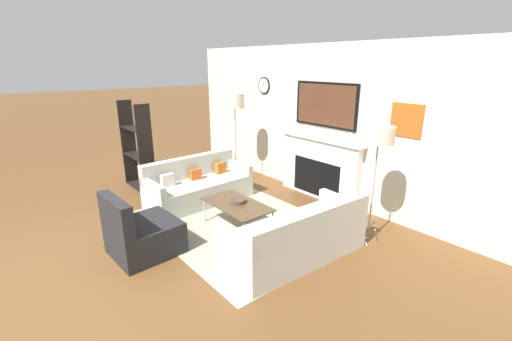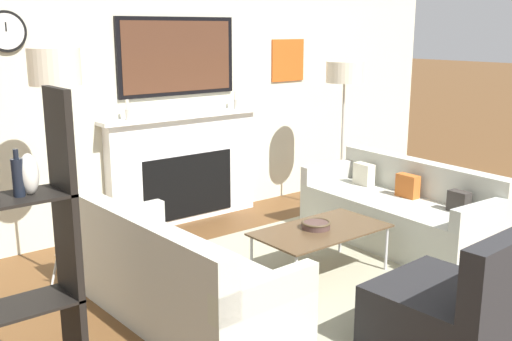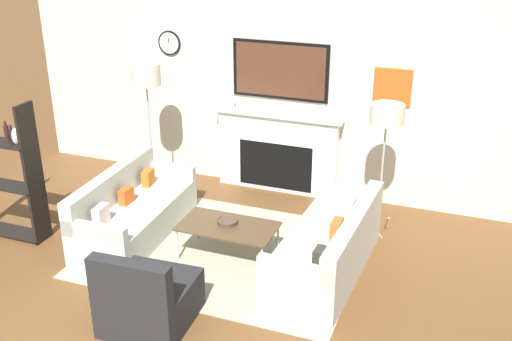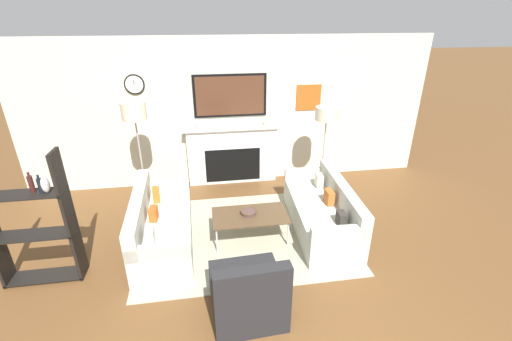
{
  "view_description": "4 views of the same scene",
  "coord_description": "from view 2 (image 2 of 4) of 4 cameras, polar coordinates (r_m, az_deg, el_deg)",
  "views": [
    {
      "loc": [
        3.83,
        0.01,
        2.39
      ],
      "look_at": [
        -0.03,
        3.21,
        0.8
      ],
      "focal_mm": 24.0,
      "sensor_mm": 36.0,
      "label": 1
    },
    {
      "loc": [
        -3.15,
        -0.46,
        1.96
      ],
      "look_at": [
        -0.03,
        3.46,
        0.76
      ],
      "focal_mm": 42.0,
      "sensor_mm": 36.0,
      "label": 2
    },
    {
      "loc": [
        2.43,
        -2.6,
        3.58
      ],
      "look_at": [
        0.32,
        2.98,
        1.01
      ],
      "focal_mm": 42.0,
      "sensor_mm": 36.0,
      "label": 3
    },
    {
      "loc": [
        -0.5,
        -1.39,
        3.04
      ],
      "look_at": [
        0.23,
        3.21,
        0.88
      ],
      "focal_mm": 24.0,
      "sensor_mm": 36.0,
      "label": 4
    }
  ],
  "objects": [
    {
      "name": "fireplace_wall",
      "position": [
        6.15,
        -7.48,
        6.42
      ],
      "size": [
        7.56,
        0.28,
        2.7
      ],
      "color": "beige",
      "rests_on": "ground_plane"
    },
    {
      "name": "area_rug",
      "position": [
        4.97,
        4.7,
        -9.79
      ],
      "size": [
        3.02,
        2.31,
        0.01
      ],
      "color": "#9F9C82",
      "rests_on": "ground_plane"
    },
    {
      "name": "couch_left",
      "position": [
        4.19,
        -7.57,
        -10.39
      ],
      "size": [
        0.83,
        1.86,
        0.78
      ],
      "color": "#B8BAAC",
      "rests_on": "ground_plane"
    },
    {
      "name": "couch_right",
      "position": [
        5.72,
        13.59,
        -4.06
      ],
      "size": [
        0.88,
        1.92,
        0.75
      ],
      "color": "#B8BAAC",
      "rests_on": "ground_plane"
    },
    {
      "name": "armchair",
      "position": [
        3.9,
        18.35,
        -12.88
      ],
      "size": [
        0.81,
        0.84,
        0.85
      ],
      "color": "black",
      "rests_on": "ground_plane"
    },
    {
      "name": "coffee_table",
      "position": [
        4.82,
        6.21,
        -5.83
      ],
      "size": [
        1.08,
        0.6,
        0.4
      ],
      "color": "#4C3823",
      "rests_on": "ground_plane"
    },
    {
      "name": "decorative_bowl",
      "position": [
        4.81,
        5.73,
        -5.14
      ],
      "size": [
        0.24,
        0.24,
        0.06
      ],
      "color": "#4A3430",
      "rests_on": "coffee_table"
    },
    {
      "name": "floor_lamp_left",
      "position": [
        4.68,
        -18.63,
        8.99
      ],
      "size": [
        0.38,
        0.38,
        1.83
      ],
      "color": "#9E998E",
      "rests_on": "ground_plane"
    },
    {
      "name": "floor_lamp_right",
      "position": [
        6.44,
        8.42,
        9.0
      ],
      "size": [
        0.39,
        0.39,
        1.63
      ],
      "color": "#9E998E",
      "rests_on": "ground_plane"
    }
  ]
}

